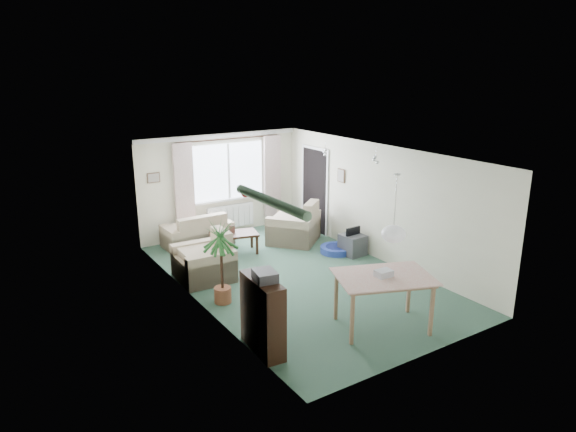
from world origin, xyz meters
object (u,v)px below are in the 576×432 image
armchair_corner (294,221)px  dining_table (382,302)px  armchair_left (203,256)px  pet_bed (336,249)px  sofa (197,229)px  coffee_table (234,243)px  tv_cube (353,245)px  houseplant (222,262)px  bookshelf (263,315)px

armchair_corner → dining_table: size_ratio=0.80×
armchair_left → pet_bed: armchair_left is taller
sofa → coffee_table: size_ratio=1.50×
dining_table → tv_cube: bearing=58.5°
houseplant → dining_table: houseplant is taller
armchair_left → tv_cube: bearing=83.1°
tv_cube → houseplant: bearing=-172.7°
sofa → houseplant: (-0.80, -2.96, 0.36)m
coffee_table → houseplant: bearing=-121.5°
sofa → houseplant: houseplant is taller
houseplant → tv_cube: bearing=10.3°
armchair_left → dining_table: (1.53, -3.23, -0.04)m
armchair_left → coffee_table: armchair_left is taller
armchair_left → tv_cube: size_ratio=2.09×
bookshelf → tv_cube: bearing=37.3°
pet_bed → houseplant: bearing=-164.1°
armchair_left → dining_table: size_ratio=0.76×
armchair_left → pet_bed: bearing=87.7°
armchair_left → tv_cube: armchair_left is taller
coffee_table → armchair_corner: bearing=-1.6°
armchair_corner → dining_table: armchair_corner is taller
armchair_corner → pet_bed: 1.25m
sofa → coffee_table: sofa is taller
bookshelf → coffee_table: bearing=73.1°
sofa → dining_table: (0.88, -5.07, 0.04)m
sofa → armchair_left: 1.95m
armchair_corner → pet_bed: bearing=68.0°
houseplant → dining_table: 2.71m
armchair_corner → armchair_left: (-2.61, -0.89, -0.03)m
pet_bed → armchair_left: bearing=175.5°
bookshelf → tv_cube: (3.54, 2.31, -0.32)m
sofa → armchair_corner: bearing=152.5°
houseplant → bookshelf: bearing=-96.4°
sofa → dining_table: size_ratio=1.12×
sofa → pet_bed: size_ratio=2.17×
sofa → coffee_table: 1.03m
bookshelf → dining_table: 1.92m
houseplant → tv_cube: (3.35, 0.61, -0.51)m
armchair_corner → dining_table: 4.26m
houseplant → dining_table: size_ratio=1.10×
armchair_corner → pet_bed: armchair_corner is taller
coffee_table → tv_cube: bearing=-34.7°
dining_table → tv_cube: dining_table is taller
pet_bed → coffee_table: bearing=148.0°
tv_cube → pet_bed: (-0.22, 0.28, -0.15)m
armchair_left → houseplant: bearing=-5.4°
pet_bed → bookshelf: bearing=-142.0°
bookshelf → pet_bed: (3.32, 2.59, -0.47)m
coffee_table → pet_bed: (1.87, -1.17, -0.16)m
sofa → pet_bed: sofa is taller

